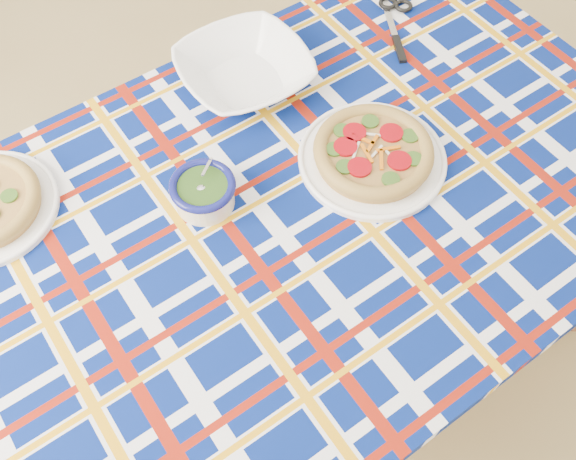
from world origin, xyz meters
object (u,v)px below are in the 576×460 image
object	(u,v)px
pesto_bowl	(203,191)
dining_table	(300,222)
main_focaccia_plate	(373,152)
serving_bowl	(244,71)

from	to	relation	value
pesto_bowl	dining_table	bearing A→B (deg)	-17.91
dining_table	pesto_bowl	world-z (taller)	pesto_bowl
main_focaccia_plate	pesto_bowl	size ratio (longest dim) A/B	2.44
dining_table	main_focaccia_plate	bearing A→B (deg)	-0.56
main_focaccia_plate	serving_bowl	bearing A→B (deg)	122.00
dining_table	main_focaccia_plate	world-z (taller)	main_focaccia_plate
main_focaccia_plate	pesto_bowl	distance (m)	0.35
serving_bowl	main_focaccia_plate	bearing A→B (deg)	-58.00
dining_table	pesto_bowl	size ratio (longest dim) A/B	13.62
main_focaccia_plate	pesto_bowl	xyz separation A→B (m)	(-0.35, 0.01, 0.01)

